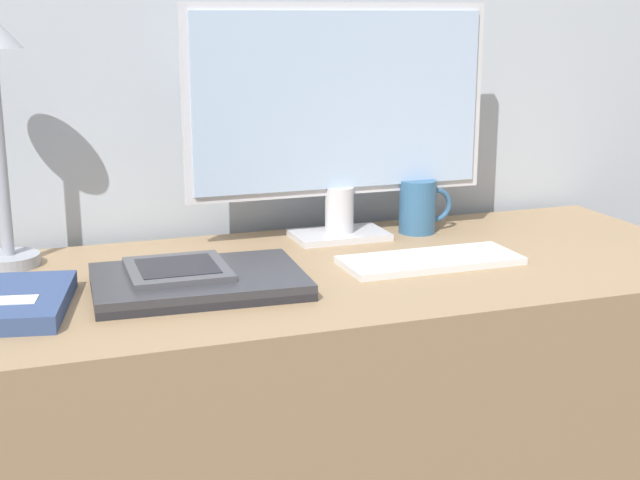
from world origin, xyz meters
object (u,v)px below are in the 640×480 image
object	(u,v)px
monitor	(339,113)
laptop	(198,281)
keyboard	(430,260)
coffee_mug	(419,206)
ereader	(177,269)

from	to	relation	value
monitor	laptop	distance (m)	0.45
keyboard	monitor	bearing A→B (deg)	110.57
monitor	keyboard	xyz separation A→B (m)	(0.08, -0.22, -0.23)
monitor	coffee_mug	world-z (taller)	monitor
keyboard	coffee_mug	world-z (taller)	coffee_mug
keyboard	coffee_mug	bearing A→B (deg)	69.72
monitor	ereader	distance (m)	0.45
monitor	laptop	bearing A→B (deg)	-143.98
laptop	coffee_mug	bearing A→B (deg)	24.69
ereader	coffee_mug	bearing A→B (deg)	21.50
monitor	laptop	size ratio (longest dim) A/B	1.75
monitor	keyboard	distance (m)	0.33
ereader	monitor	bearing A→B (deg)	31.35
monitor	keyboard	world-z (taller)	monitor
coffee_mug	laptop	bearing A→B (deg)	-155.31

